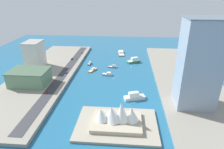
{
  "coord_description": "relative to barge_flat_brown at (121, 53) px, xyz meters",
  "views": [
    {
      "loc": [
        -15.88,
        215.87,
        99.09
      ],
      "look_at": [
        2.04,
        -2.76,
        2.25
      ],
      "focal_mm": 31.45,
      "sensor_mm": 36.0,
      "label": 1
    }
  ],
  "objects": [
    {
      "name": "quay_east",
      "position": [
        90.36,
        94.87,
        0.33
      ],
      "size": [
        70.0,
        240.0,
        3.15
      ],
      "primitive_type": "cube",
      "color": "gray",
      "rests_on": "ground_plane"
    },
    {
      "name": "road_strip",
      "position": [
        66.72,
        94.87,
        1.98
      ],
      "size": [
        10.71,
        228.0,
        0.15
      ],
      "primitive_type": "cube",
      "color": "#38383D",
      "rests_on": "quay_east"
    },
    {
      "name": "pickup_red",
      "position": [
        68.7,
        145.23,
        2.86
      ],
      "size": [
        2.11,
        4.71,
        1.65
      ],
      "color": "black",
      "rests_on": "road_strip"
    },
    {
      "name": "park_tree_cluster",
      "position": [
        -83.92,
        72.79,
        8.15
      ],
      "size": [
        15.32,
        13.76,
        9.99
      ],
      "color": "brown",
      "rests_on": "quay_west"
    },
    {
      "name": "hotel_broad_white",
      "position": [
        110.08,
        76.38,
        18.95
      ],
      "size": [
        20.13,
        26.98,
        34.04
      ],
      "color": "silver",
      "rests_on": "quay_east"
    },
    {
      "name": "quay_west",
      "position": [
        -79.14,
        94.87,
        0.33
      ],
      "size": [
        70.0,
        240.0,
        3.15
      ],
      "primitive_type": "cube",
      "color": "gray",
      "rests_on": "ground_plane"
    },
    {
      "name": "taxi_yellow_cab",
      "position": [
        62.71,
        13.42,
        2.87
      ],
      "size": [
        2.02,
        4.29,
        1.68
      ],
      "color": "black",
      "rests_on": "road_strip"
    },
    {
      "name": "hatchback_blue",
      "position": [
        64.18,
        94.92,
        2.76
      ],
      "size": [
        1.89,
        4.95,
        1.42
      ],
      "color": "black",
      "rests_on": "road_strip"
    },
    {
      "name": "patrol_launch_navy",
      "position": [
        42.53,
        53.71,
        0.05
      ],
      "size": [
        4.64,
        10.49,
        3.79
      ],
      "color": "#1E284C",
      "rests_on": "ground_plane"
    },
    {
      "name": "water_taxi_orange",
      "position": [
        34.26,
        76.66,
        -0.15
      ],
      "size": [
        10.65,
        16.54,
        3.24
      ],
      "color": "orange",
      "rests_on": "ground_plane"
    },
    {
      "name": "tower_tall_glass",
      "position": [
        -69.73,
        153.93,
        39.97
      ],
      "size": [
        32.99,
        26.9,
        76.06
      ],
      "color": "#8C9EB2",
      "rests_on": "quay_west"
    },
    {
      "name": "terminal_long_green",
      "position": [
        94.19,
        126.25,
        10.01
      ],
      "size": [
        40.59,
        29.04,
        16.16
      ],
      "color": "slate",
      "rests_on": "quay_east"
    },
    {
      "name": "ferry_green_doubledeck",
      "position": [
        -19.75,
        40.72,
        1.42
      ],
      "size": [
        20.78,
        15.5,
        7.42
      ],
      "color": "#2D8C4C",
      "rests_on": "ground_plane"
    },
    {
      "name": "barge_flat_brown",
      "position": [
        0.0,
        0.0,
        0.0
      ],
      "size": [
        12.2,
        28.86,
        3.28
      ],
      "color": "brown",
      "rests_on": "ground_plane"
    },
    {
      "name": "tugboat_red",
      "position": [
        8.7,
        63.26,
        -0.02
      ],
      "size": [
        13.22,
        5.54,
        3.73
      ],
      "color": "red",
      "rests_on": "ground_plane"
    },
    {
      "name": "traffic_light_waterfront",
      "position": [
        59.84,
        56.6,
        6.24
      ],
      "size": [
        0.36,
        0.36,
        6.5
      ],
      "color": "black",
      "rests_on": "quay_east"
    },
    {
      "name": "yacht_sleek_gray",
      "position": [
        13.37,
        90.09,
        0.31
      ],
      "size": [
        13.84,
        6.83,
        4.26
      ],
      "color": "#999EA3",
      "rests_on": "ground_plane"
    },
    {
      "name": "opera_landmark",
      "position": [
        -3.36,
        185.77,
        7.42
      ],
      "size": [
        38.63,
        27.82,
        19.53
      ],
      "color": "#BCAD93",
      "rests_on": "peninsula_point"
    },
    {
      "name": "ferry_white_commuter",
      "position": [
        -18.58,
        144.02,
        1.34
      ],
      "size": [
        22.79,
        12.94,
        7.37
      ],
      "color": "silver",
      "rests_on": "ground_plane"
    },
    {
      "name": "ground_plane",
      "position": [
        5.61,
        94.87,
        -1.25
      ],
      "size": [
        440.0,
        440.0,
        0.0
      ],
      "primitive_type": "plane",
      "color": "#23668E"
    },
    {
      "name": "suv_black",
      "position": [
        70.59,
        44.17,
        2.81
      ],
      "size": [
        2.09,
        5.09,
        1.54
      ],
      "color": "black",
      "rests_on": "road_strip"
    },
    {
      "name": "peninsula_point",
      "position": [
        -3.7,
        185.77,
        -0.25
      ],
      "size": [
        63.14,
        44.04,
        2.0
      ],
      "primitive_type": "cube",
      "color": "#A89E89",
      "rests_on": "ground_plane"
    }
  ]
}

